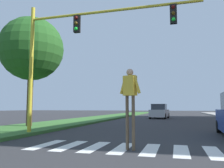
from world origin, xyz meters
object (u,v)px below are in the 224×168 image
object	(u,v)px
traffic_light_gantry	(75,41)
sedan_midblock	(159,112)
pedestrian_performer	(130,95)
tree_mid	(32,49)

from	to	relation	value
traffic_light_gantry	sedan_midblock	world-z (taller)	traffic_light_gantry
pedestrian_performer	tree_mid	bearing A→B (deg)	142.79
traffic_light_gantry	pedestrian_performer	world-z (taller)	traffic_light_gantry
pedestrian_performer	sedan_midblock	distance (m)	21.22
tree_mid	traffic_light_gantry	xyz separation A→B (m)	(4.53, -3.26, -0.72)
tree_mid	sedan_midblock	bearing A→B (deg)	65.74
traffic_light_gantry	pedestrian_performer	bearing A→B (deg)	-39.34
tree_mid	pedestrian_performer	world-z (taller)	tree_mid
tree_mid	pedestrian_performer	size ratio (longest dim) A/B	2.79
tree_mid	pedestrian_performer	xyz separation A→B (m)	(7.54, -5.73, -3.38)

